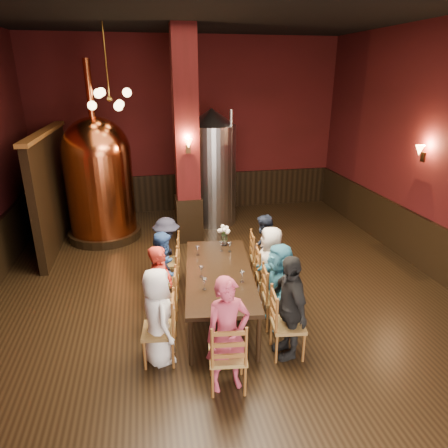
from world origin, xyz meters
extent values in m
plane|color=black|center=(0.00, 0.00, 0.00)|extent=(10.00, 10.00, 0.00)
cube|color=#450E10|center=(0.00, 5.00, 2.25)|extent=(8.00, 0.02, 4.50)
cube|color=black|center=(3.96, 0.00, 0.50)|extent=(0.08, 9.90, 1.00)
cube|color=black|center=(0.00, 4.96, 0.50)|extent=(7.90, 0.08, 1.00)
cube|color=#450E10|center=(-0.30, 2.80, 2.25)|extent=(0.58, 0.58, 4.50)
cube|color=black|center=(-3.20, 3.20, 1.20)|extent=(0.22, 3.50, 2.40)
cube|color=black|center=(-0.19, -0.40, 0.72)|extent=(1.28, 2.50, 0.06)
cylinder|color=black|center=(-0.77, -1.48, 0.34)|extent=(0.07, 0.07, 0.69)
cylinder|color=black|center=(0.11, -1.58, 0.34)|extent=(0.07, 0.07, 0.69)
cylinder|color=black|center=(-0.49, 0.79, 0.34)|extent=(0.07, 0.07, 0.69)
cylinder|color=black|center=(0.38, 0.68, 0.34)|extent=(0.07, 0.07, 0.69)
imported|color=white|center=(-1.16, -1.29, 0.66)|extent=(0.56, 0.73, 1.33)
imported|color=red|center=(-1.08, -0.62, 0.67)|extent=(0.47, 0.57, 1.35)
imported|color=#2C5093|center=(-1.00, 0.03, 0.65)|extent=(0.50, 0.70, 1.29)
imported|color=black|center=(-0.92, 0.70, 0.64)|extent=(0.57, 0.88, 1.28)
imported|color=black|center=(0.53, -1.49, 0.73)|extent=(0.42, 0.88, 1.46)
imported|color=teal|center=(0.61, -0.83, 0.66)|extent=(0.41, 1.23, 1.33)
imported|color=silver|center=(0.69, -0.17, 0.66)|extent=(0.53, 0.71, 1.32)
imported|color=#1B2336|center=(0.77, 0.49, 0.64)|extent=(0.56, 0.70, 1.28)
imported|color=#AF3A53|center=(-0.38, -1.94, 0.73)|extent=(0.58, 0.42, 1.47)
cylinder|color=black|center=(-2.21, 3.29, 0.09)|extent=(1.64, 1.64, 0.18)
cylinder|color=#C1582C|center=(-2.21, 3.29, 1.09)|extent=(1.74, 1.74, 1.82)
sphere|color=#C1582C|center=(-2.21, 3.29, 2.00)|extent=(1.46, 1.46, 1.46)
cylinder|color=#C1582C|center=(-2.21, 3.29, 3.28)|extent=(0.15, 0.15, 1.18)
cylinder|color=#B2B2B7|center=(0.41, 3.81, 1.22)|extent=(1.47, 1.47, 2.43)
cone|color=#B2B2B7|center=(0.41, 3.81, 2.63)|extent=(1.17, 1.17, 0.39)
cylinder|color=#B2B2B7|center=(0.80, 3.42, 1.46)|extent=(0.08, 0.08, 2.73)
cylinder|color=white|center=(0.08, 0.58, 0.85)|extent=(0.11, 0.11, 0.20)
camera|label=1|loc=(-1.17, -5.72, 3.57)|focal=32.00mm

